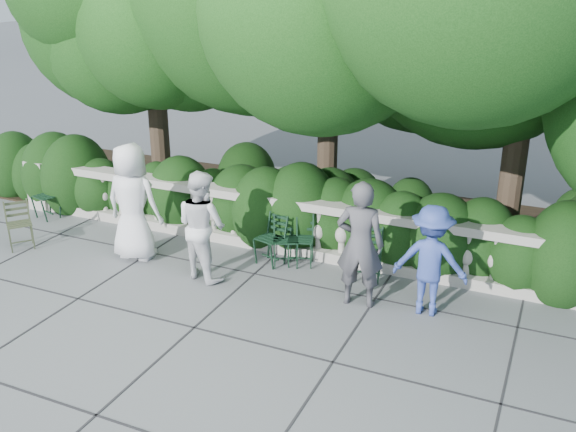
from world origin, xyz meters
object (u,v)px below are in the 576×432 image
at_px(chair_e, 300,268).
at_px(chair_weathered, 24,251).
at_px(person_casual_man, 202,225).
at_px(chair_b, 265,266).
at_px(person_woman_grey, 360,244).
at_px(chair_c, 366,283).
at_px(person_older_blue, 431,260).
at_px(chair_d, 286,269).
at_px(chair_a, 42,220).
at_px(person_businessman, 133,202).

bearing_deg(chair_e, chair_weathered, 178.25).
bearing_deg(person_casual_man, chair_e, -127.90).
distance_m(chair_b, person_woman_grey, 2.08).
bearing_deg(chair_c, chair_b, 172.00).
xyz_separation_m(person_woman_grey, person_older_blue, (0.97, 0.17, -0.13)).
height_order(chair_b, chair_e, same).
bearing_deg(chair_d, chair_c, -23.78).
bearing_deg(chair_e, person_casual_man, -163.18).
bearing_deg(person_older_blue, person_casual_man, 1.97).
relative_size(chair_e, person_woman_grey, 0.45).
height_order(chair_a, chair_b, same).
xyz_separation_m(chair_c, person_businessman, (-3.82, -0.64, 0.98)).
relative_size(chair_d, person_older_blue, 0.53).
relative_size(person_businessman, person_older_blue, 1.23).
bearing_deg(person_casual_man, chair_weathered, 25.16).
relative_size(chair_d, chair_weathered, 1.00).
height_order(chair_weathered, person_casual_man, person_casual_man).
distance_m(chair_d, chair_weathered, 4.58).
bearing_deg(chair_d, chair_a, 154.02).
distance_m(person_woman_grey, person_casual_man, 2.50).
bearing_deg(chair_e, chair_b, 179.70).
distance_m(chair_c, chair_d, 1.34).
xyz_separation_m(chair_a, chair_d, (5.21, -0.05, 0.00)).
bearing_deg(chair_weathered, person_older_blue, -44.20).
bearing_deg(chair_d, person_older_blue, -35.96).
distance_m(chair_a, person_older_blue, 7.65).
height_order(chair_d, person_casual_man, person_casual_man).
xyz_separation_m(chair_b, person_casual_man, (-0.72, -0.70, 0.87)).
xyz_separation_m(chair_d, chair_weathered, (-4.42, -1.20, 0.00)).
xyz_separation_m(chair_a, chair_weathered, (0.79, -1.25, 0.00)).
bearing_deg(chair_weathered, chair_e, -34.66).
bearing_deg(chair_c, chair_d, 170.38).
xyz_separation_m(chair_c, person_older_blue, (1.04, -0.48, 0.80)).
bearing_deg(chair_a, person_businessman, 2.38).
xyz_separation_m(chair_b, chair_weathered, (-4.06, -1.14, 0.00)).
height_order(person_woman_grey, person_older_blue, person_woman_grey).
bearing_deg(person_older_blue, chair_d, -13.76).
height_order(person_businessman, person_casual_man, person_businessman).
distance_m(person_woman_grey, person_older_blue, 0.99).
bearing_deg(chair_d, person_woman_grey, -48.75).
relative_size(person_casual_man, person_older_blue, 1.09).
distance_m(person_businessman, person_casual_man, 1.42).
xyz_separation_m(chair_e, person_older_blue, (2.19, -0.56, 0.80)).
bearing_deg(chair_b, person_casual_man, -120.09).
distance_m(chair_c, person_businessman, 4.00).
distance_m(chair_b, person_businessman, 2.40).
bearing_deg(chair_b, chair_e, 33.05).
distance_m(chair_b, person_casual_man, 1.33).
xyz_separation_m(chair_b, person_older_blue, (2.74, -0.38, 0.80)).
relative_size(chair_a, person_casual_man, 0.48).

